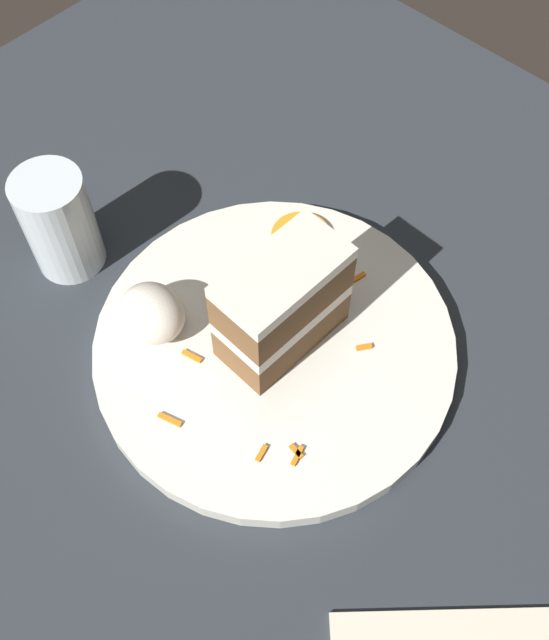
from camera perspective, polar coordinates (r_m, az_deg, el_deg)
ground_plane at (r=0.67m, az=2.14°, el=-4.92°), size 6.00×6.00×0.00m
dining_table at (r=0.65m, az=2.20°, el=-4.16°), size 1.05×0.88×0.04m
plate at (r=0.63m, az=0.00°, el=-2.02°), size 0.30×0.30×0.02m
cake_slice at (r=0.59m, az=0.56°, el=1.19°), size 0.06×0.11×0.10m
cream_dollop at (r=0.62m, az=-9.33°, el=0.52°), size 0.06×0.05×0.04m
orange_garnish at (r=0.69m, az=2.02°, el=6.36°), size 0.05×0.05×0.01m
carrot_shreds_scatter at (r=0.61m, az=-0.04°, el=-3.81°), size 0.15×0.22×0.00m
drinking_glass at (r=0.69m, az=-15.94°, el=6.77°), size 0.06×0.06×0.10m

